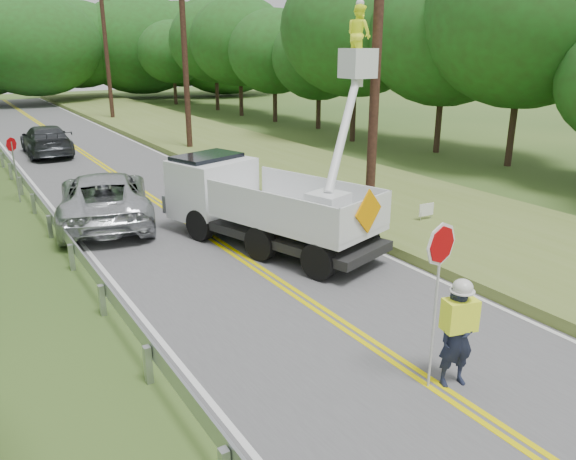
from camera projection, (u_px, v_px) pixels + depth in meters
ground at (495, 427)px, 8.57m from camera, size 140.00×140.00×0.00m
road at (168, 209)px, 19.82m from camera, size 7.20×96.00×0.03m
guardrail at (41, 205)px, 18.35m from camera, size 0.18×48.00×0.77m
utility_poles at (249, 52)px, 23.10m from camera, size 1.60×43.30×10.00m
tall_grass_verge at (330, 181)px, 23.36m from camera, size 7.00×96.00×0.30m
treeline_right at (347, 40)px, 33.75m from camera, size 10.77×53.47×10.71m
treeline_horizon at (15, 45)px, 52.51m from camera, size 56.29×14.42×10.68m
flagger at (457, 329)px, 9.33m from camera, size 1.15×0.58×2.95m
bucket_truck at (255, 190)px, 16.42m from camera, size 5.62×7.11×6.65m
suv_silver at (105, 197)px, 18.15m from camera, size 4.10×6.45×1.66m
suv_darkgrey at (46, 140)px, 29.30m from camera, size 2.32×5.37×1.54m
stop_sign_permanent at (14, 160)px, 20.25m from camera, size 0.40×0.36×2.41m
yard_sign at (426, 211)px, 17.63m from camera, size 0.57×0.07×0.82m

